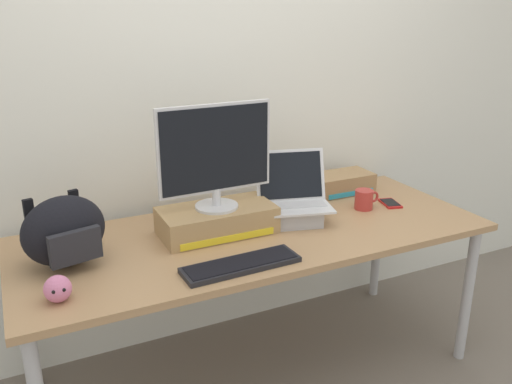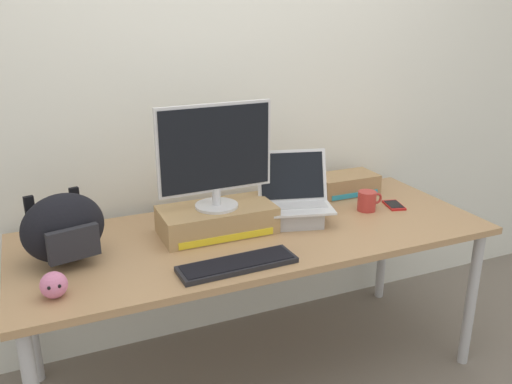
# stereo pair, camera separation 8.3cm
# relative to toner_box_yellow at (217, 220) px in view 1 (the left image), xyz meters

# --- Properties ---
(ground_plane) EXTENTS (20.00, 20.00, 0.00)m
(ground_plane) POSITION_rel_toner_box_yellow_xyz_m (0.16, -0.06, -0.78)
(ground_plane) COLOR #70665B
(back_wall) EXTENTS (7.00, 0.10, 2.60)m
(back_wall) POSITION_rel_toner_box_yellow_xyz_m (0.16, 0.45, 0.52)
(back_wall) COLOR silver
(back_wall) RESTS_ON ground
(desk) EXTENTS (2.03, 0.81, 0.73)m
(desk) POSITION_rel_toner_box_yellow_xyz_m (0.16, -0.06, -0.12)
(desk) COLOR #A87F56
(desk) RESTS_ON ground
(toner_box_yellow) EXTENTS (0.49, 0.25, 0.12)m
(toner_box_yellow) POSITION_rel_toner_box_yellow_xyz_m (0.00, 0.00, 0.00)
(toner_box_yellow) COLOR #A88456
(toner_box_yellow) RESTS_ON desk
(desktop_monitor) EXTENTS (0.50, 0.18, 0.44)m
(desktop_monitor) POSITION_rel_toner_box_yellow_xyz_m (0.00, -0.00, 0.29)
(desktop_monitor) COLOR silver
(desktop_monitor) RESTS_ON toner_box_yellow
(open_laptop) EXTENTS (0.37, 0.32, 0.31)m
(open_laptop) POSITION_rel_toner_box_yellow_xyz_m (0.36, -0.03, 0.01)
(open_laptop) COLOR #ADADB2
(open_laptop) RESTS_ON desk
(external_keyboard) EXTENTS (0.46, 0.15, 0.02)m
(external_keyboard) POSITION_rel_toner_box_yellow_xyz_m (-0.04, -0.34, -0.05)
(external_keyboard) COLOR black
(external_keyboard) RESTS_ON desk
(messenger_backpack) EXTENTS (0.35, 0.27, 0.27)m
(messenger_backpack) POSITION_rel_toner_box_yellow_xyz_m (-0.62, -0.03, 0.08)
(messenger_backpack) COLOR black
(messenger_backpack) RESTS_ON desk
(coffee_mug) EXTENTS (0.13, 0.09, 0.09)m
(coffee_mug) POSITION_rel_toner_box_yellow_xyz_m (0.75, -0.04, -0.01)
(coffee_mug) COLOR #B2332D
(coffee_mug) RESTS_ON desk
(cell_phone) EXTENTS (0.10, 0.15, 0.01)m
(cell_phone) POSITION_rel_toner_box_yellow_xyz_m (0.90, -0.05, -0.05)
(cell_phone) COLOR red
(cell_phone) RESTS_ON desk
(plush_toy) EXTENTS (0.09, 0.09, 0.09)m
(plush_toy) POSITION_rel_toner_box_yellow_xyz_m (-0.69, -0.30, -0.01)
(plush_toy) COLOR #CC7099
(plush_toy) RESTS_ON desk
(toner_box_cyan) EXTENTS (0.32, 0.18, 0.10)m
(toner_box_cyan) POSITION_rel_toner_box_yellow_xyz_m (0.79, 0.22, -0.01)
(toner_box_cyan) COLOR #9E7A51
(toner_box_cyan) RESTS_ON desk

